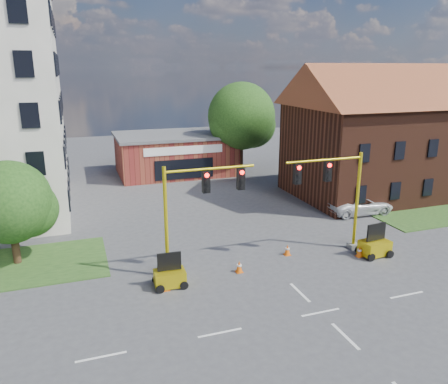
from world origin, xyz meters
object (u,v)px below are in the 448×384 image
(signal_mast_east, at_px, (335,191))
(signal_mast_west, at_px, (196,206))
(trailer_west, at_px, (170,276))
(trailer_east, at_px, (375,246))
(pickup_white, at_px, (360,205))

(signal_mast_east, bearing_deg, signal_mast_west, 180.00)
(trailer_west, xyz_separation_m, trailer_east, (12.66, -0.26, 0.05))
(trailer_west, distance_m, trailer_east, 12.66)
(trailer_west, bearing_deg, trailer_east, 1.43)
(trailer_east, bearing_deg, signal_mast_east, 141.49)
(signal_mast_east, bearing_deg, trailer_west, -173.73)
(trailer_west, height_order, pickup_white, trailer_west)
(trailer_east, bearing_deg, signal_mast_west, 167.19)
(trailer_west, height_order, trailer_east, trailer_east)
(signal_mast_west, relative_size, trailer_east, 3.13)
(signal_mast_east, relative_size, trailer_east, 3.13)
(trailer_east, height_order, pickup_white, trailer_east)
(trailer_west, xyz_separation_m, pickup_white, (16.70, 6.85, 0.15))
(signal_mast_west, xyz_separation_m, pickup_white, (14.92, 5.69, -3.19))
(signal_mast_west, distance_m, signal_mast_east, 8.71)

